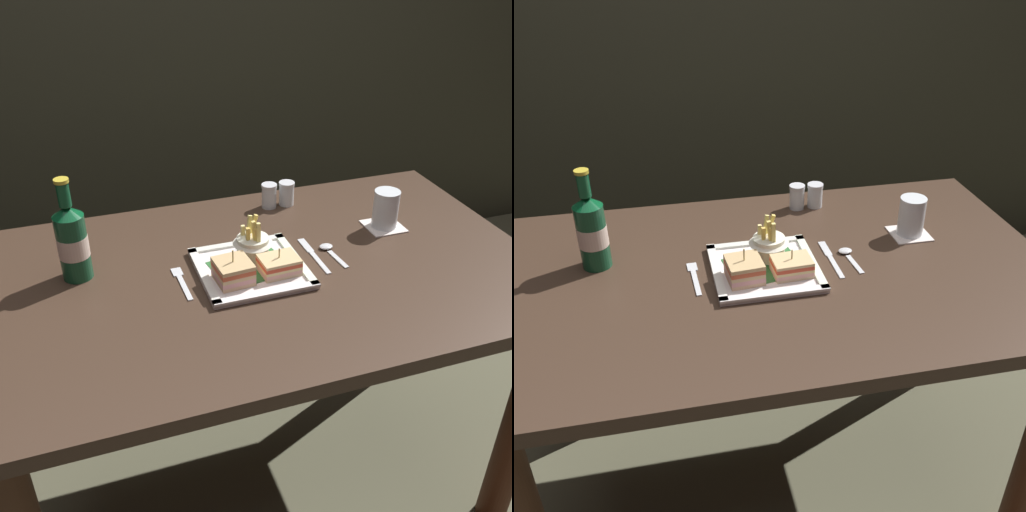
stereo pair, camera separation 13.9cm
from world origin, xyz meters
TOP-DOWN VIEW (x-y plane):
  - ground_plane at (0.00, 0.00)m, footprint 6.00×6.00m
  - dining_table at (0.00, 0.00)m, footprint 1.37×0.83m
  - square_plate at (-0.03, -0.00)m, footprint 0.25×0.25m
  - sandwich_half_left at (-0.08, -0.04)m, footprint 0.09×0.09m
  - sandwich_half_right at (0.03, -0.04)m, footprint 0.09×0.07m
  - fries_cup at (-0.01, 0.04)m, footprint 0.10×0.10m
  - beer_bottle at (-0.42, 0.11)m, footprint 0.07×0.07m
  - drink_coaster at (0.39, 0.10)m, footprint 0.10×0.10m
  - water_glass at (0.39, 0.10)m, footprint 0.07×0.07m
  - fork at (-0.20, 0.01)m, footprint 0.03×0.14m
  - knife at (0.15, 0.02)m, footprint 0.02×0.18m
  - spoon at (0.19, 0.02)m, footprint 0.03×0.12m
  - salt_shaker at (0.13, 0.31)m, footprint 0.04×0.04m
  - pepper_shaker at (0.19, 0.31)m, footprint 0.05×0.05m

SIDE VIEW (x-z plane):
  - ground_plane at x=0.00m, z-range 0.00..0.00m
  - dining_table at x=0.00m, z-range 0.24..1.02m
  - fork at x=-0.20m, z-range 0.78..0.78m
  - knife at x=0.15m, z-range 0.78..0.78m
  - drink_coaster at x=0.39m, z-range 0.78..0.78m
  - spoon at x=0.19m, z-range 0.78..0.79m
  - square_plate at x=-0.03m, z-range 0.77..0.79m
  - sandwich_half_right at x=0.03m, z-range 0.77..0.84m
  - pepper_shaker at x=0.19m, z-range 0.77..0.84m
  - salt_shaker at x=0.13m, z-range 0.77..0.84m
  - sandwich_half_left at x=-0.08m, z-range 0.77..0.85m
  - water_glass at x=0.39m, z-range 0.77..0.88m
  - fries_cup at x=-0.01m, z-range 0.77..0.88m
  - beer_bottle at x=-0.42m, z-range 0.75..1.00m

